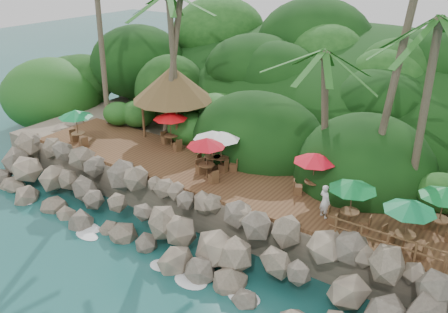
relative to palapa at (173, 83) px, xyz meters
The scene contains 11 objects.
ground 12.45m from the palapa, 56.13° to the right, with size 140.00×140.00×0.00m, color #19514F.
land_base 10.35m from the palapa, 48.12° to the left, with size 32.00×25.20×2.10m, color gray.
jungle_hill 16.65m from the palapa, 66.83° to the left, with size 44.80×28.00×15.40m, color #143811.
seawall 10.51m from the palapa, 49.33° to the right, with size 29.00×4.00×2.30m, color gray, non-canonical shape.
terrace 7.78m from the palapa, 27.15° to the right, with size 26.00×5.00×0.20m, color brown.
jungle_foliage 10.27m from the palapa, 43.61° to the left, with size 44.00×16.00×12.00m, color #143811, non-canonical shape.
foam_line 12.22m from the palapa, 55.24° to the right, with size 25.20×0.80×0.06m.
palapa is the anchor object (origin of this frame).
dining_clusters 8.81m from the palapa, 22.84° to the right, with size 23.07×5.16×2.30m.
railing 18.49m from the palapa, 17.53° to the right, with size 8.30×0.10×1.00m.
waiter 13.41m from the palapa, 18.59° to the right, with size 0.60×0.39×1.65m, color white.
Camera 1 is at (13.51, -13.55, 13.88)m, focal length 38.73 mm.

